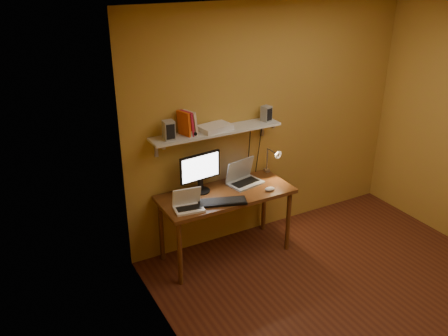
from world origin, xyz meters
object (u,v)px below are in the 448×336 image
monitor (200,171)px  desk_lamp (273,158)px  speaker_right (266,114)px  keyboard (222,202)px  wall_shelf (217,131)px  shelf_camera (194,133)px  speaker_left (169,130)px  router (215,128)px  mouse (270,189)px  laptop (243,177)px  desk (226,200)px  netbook (188,203)px

monitor → desk_lamp: bearing=-8.0°
speaker_right → keyboard: bearing=-167.7°
wall_shelf → shelf_camera: bearing=-168.5°
speaker_left → router: speaker_left is taller
shelf_camera → monitor: bearing=13.2°
keyboard → speaker_left: bearing=156.6°
mouse → speaker_right: (0.17, 0.37, 0.69)m
speaker_left → mouse: bearing=-17.3°
mouse → desk_lamp: size_ratio=0.29×
speaker_right → router: size_ratio=0.50×
router → monitor: bearing=-166.5°
wall_shelf → monitor: wall_shelf is taller
monitor → mouse: (0.64, -0.33, -0.22)m
laptop → router: size_ratio=1.21×
monitor → shelf_camera: bearing=-173.1°
wall_shelf → laptop: (0.27, -0.07, -0.54)m
desk → router: router is taller
wall_shelf → mouse: size_ratio=12.93×
monitor → keyboard: size_ratio=0.96×
desk → speaker_right: speaker_right is taller
desk → netbook: netbook is taller
mouse → speaker_left: size_ratio=0.58×
wall_shelf → laptop: size_ratio=3.55×
keyboard → mouse: 0.56m
mouse → netbook: bearing=-173.8°
mouse → shelf_camera: 0.99m
wall_shelf → speaker_right: speaker_right is taller
wall_shelf → shelf_camera: size_ratio=14.23×
laptop → router: router is taller
desk_lamp → speaker_right: 0.51m
desk → keyboard: (-0.14, -0.18, 0.10)m
laptop → shelf_camera: size_ratio=4.01×
wall_shelf → speaker_right: (0.59, 0.00, 0.10)m
shelf_camera → router: 0.26m
laptop → speaker_right: 0.72m
keyboard → speaker_right: (0.73, 0.37, 0.69)m
speaker_right → router: bearing=164.9°
shelf_camera → laptop: bearing=-1.7°
desk_lamp → laptop: bearing=-179.5°
desk_lamp → speaker_left: 1.29m
desk_lamp → speaker_left: bearing=177.6°
speaker_left → router: size_ratio=0.57×
desk_lamp → wall_shelf: bearing=174.1°
mouse → router: bearing=149.8°
netbook → desk_lamp: desk_lamp is taller
keyboard → speaker_right: 1.08m
speaker_left → shelf_camera: (0.25, -0.04, -0.06)m
desk → speaker_left: size_ratio=7.53×
desk_lamp → router: router is taller
laptop → desk_lamp: (0.39, 0.00, 0.14)m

